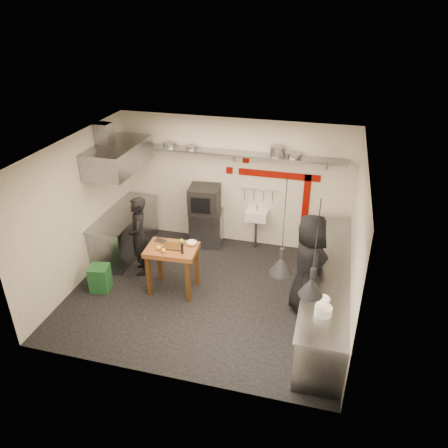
% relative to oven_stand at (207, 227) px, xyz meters
% --- Properties ---
extents(floor, '(5.00, 5.00, 0.00)m').
position_rel_oven_stand_xyz_m(floor, '(0.54, -1.81, -0.40)').
color(floor, black).
rests_on(floor, ground).
extents(ceiling, '(5.00, 5.00, 0.00)m').
position_rel_oven_stand_xyz_m(ceiling, '(0.54, -1.81, 2.40)').
color(ceiling, silver).
rests_on(ceiling, floor).
extents(wall_back, '(5.00, 0.04, 2.80)m').
position_rel_oven_stand_xyz_m(wall_back, '(0.54, 0.29, 1.00)').
color(wall_back, white).
rests_on(wall_back, floor).
extents(wall_front, '(5.00, 0.04, 2.80)m').
position_rel_oven_stand_xyz_m(wall_front, '(0.54, -3.91, 1.00)').
color(wall_front, white).
rests_on(wall_front, floor).
extents(wall_left, '(0.04, 4.20, 2.80)m').
position_rel_oven_stand_xyz_m(wall_left, '(-1.96, -1.81, 1.00)').
color(wall_left, white).
rests_on(wall_left, floor).
extents(wall_right, '(0.04, 4.20, 2.80)m').
position_rel_oven_stand_xyz_m(wall_right, '(3.04, -1.81, 1.00)').
color(wall_right, white).
rests_on(wall_right, floor).
extents(red_band_horiz, '(1.70, 0.02, 0.14)m').
position_rel_oven_stand_xyz_m(red_band_horiz, '(1.49, 0.27, 1.28)').
color(red_band_horiz, '#750901').
rests_on(red_band_horiz, wall_back).
extents(red_band_vert, '(0.14, 0.02, 1.10)m').
position_rel_oven_stand_xyz_m(red_band_vert, '(2.09, 0.27, 0.80)').
color(red_band_vert, '#750901').
rests_on(red_band_vert, wall_back).
extents(red_tile_a, '(0.14, 0.02, 0.14)m').
position_rel_oven_stand_xyz_m(red_tile_a, '(0.79, 0.27, 1.55)').
color(red_tile_a, '#750901').
rests_on(red_tile_a, wall_back).
extents(red_tile_b, '(0.14, 0.02, 0.14)m').
position_rel_oven_stand_xyz_m(red_tile_b, '(0.44, 0.27, 1.28)').
color(red_tile_b, '#750901').
rests_on(red_tile_b, wall_back).
extents(back_shelf, '(4.60, 0.34, 0.04)m').
position_rel_oven_stand_xyz_m(back_shelf, '(0.54, 0.11, 1.72)').
color(back_shelf, slate).
rests_on(back_shelf, wall_back).
extents(shelf_bracket_left, '(0.04, 0.06, 0.24)m').
position_rel_oven_stand_xyz_m(shelf_bracket_left, '(-1.36, 0.26, 1.62)').
color(shelf_bracket_left, slate).
rests_on(shelf_bracket_left, wall_back).
extents(shelf_bracket_mid, '(0.04, 0.06, 0.24)m').
position_rel_oven_stand_xyz_m(shelf_bracket_mid, '(0.54, 0.26, 1.62)').
color(shelf_bracket_mid, slate).
rests_on(shelf_bracket_mid, wall_back).
extents(shelf_bracket_right, '(0.04, 0.06, 0.24)m').
position_rel_oven_stand_xyz_m(shelf_bracket_right, '(2.44, 0.26, 1.62)').
color(shelf_bracket_right, slate).
rests_on(shelf_bracket_right, wall_back).
extents(pan_far_left, '(0.32, 0.32, 0.09)m').
position_rel_oven_stand_xyz_m(pan_far_left, '(-0.82, 0.11, 1.79)').
color(pan_far_left, slate).
rests_on(pan_far_left, back_shelf).
extents(pan_mid_left, '(0.30, 0.30, 0.07)m').
position_rel_oven_stand_xyz_m(pan_mid_left, '(-0.34, 0.11, 1.78)').
color(pan_mid_left, slate).
rests_on(pan_mid_left, back_shelf).
extents(stock_pot, '(0.34, 0.34, 0.20)m').
position_rel_oven_stand_xyz_m(stock_pot, '(1.46, 0.11, 1.84)').
color(stock_pot, slate).
rests_on(stock_pot, back_shelf).
extents(pan_right, '(0.30, 0.30, 0.08)m').
position_rel_oven_stand_xyz_m(pan_right, '(1.80, 0.11, 1.78)').
color(pan_right, slate).
rests_on(pan_right, back_shelf).
extents(oven_stand, '(0.76, 0.70, 0.80)m').
position_rel_oven_stand_xyz_m(oven_stand, '(0.00, 0.00, 0.00)').
color(oven_stand, slate).
rests_on(oven_stand, floor).
extents(combi_oven, '(0.70, 0.66, 0.58)m').
position_rel_oven_stand_xyz_m(combi_oven, '(-0.03, -0.05, 0.69)').
color(combi_oven, black).
rests_on(combi_oven, oven_stand).
extents(oven_door, '(0.46, 0.08, 0.46)m').
position_rel_oven_stand_xyz_m(oven_door, '(0.02, -0.30, 0.69)').
color(oven_door, '#750901').
rests_on(oven_door, combi_oven).
extents(oven_glass, '(0.40, 0.06, 0.34)m').
position_rel_oven_stand_xyz_m(oven_glass, '(-0.02, -0.37, 0.69)').
color(oven_glass, black).
rests_on(oven_glass, oven_door).
extents(hand_sink, '(0.46, 0.34, 0.22)m').
position_rel_oven_stand_xyz_m(hand_sink, '(1.09, 0.11, 0.38)').
color(hand_sink, white).
rests_on(hand_sink, wall_back).
extents(sink_tap, '(0.03, 0.03, 0.14)m').
position_rel_oven_stand_xyz_m(sink_tap, '(1.09, 0.11, 0.56)').
color(sink_tap, slate).
rests_on(sink_tap, hand_sink).
extents(sink_drain, '(0.06, 0.06, 0.66)m').
position_rel_oven_stand_xyz_m(sink_drain, '(1.09, 0.07, -0.06)').
color(sink_drain, slate).
rests_on(sink_drain, floor).
extents(utensil_rail, '(0.90, 0.02, 0.02)m').
position_rel_oven_stand_xyz_m(utensil_rail, '(1.09, 0.25, 0.92)').
color(utensil_rail, slate).
rests_on(utensil_rail, wall_back).
extents(counter_right, '(0.70, 3.80, 0.90)m').
position_rel_oven_stand_xyz_m(counter_right, '(2.69, -1.81, 0.05)').
color(counter_right, slate).
rests_on(counter_right, floor).
extents(counter_right_top, '(0.76, 3.90, 0.03)m').
position_rel_oven_stand_xyz_m(counter_right_top, '(2.69, -1.81, 0.52)').
color(counter_right_top, slate).
rests_on(counter_right_top, counter_right).
extents(plate_stack, '(0.30, 0.30, 0.13)m').
position_rel_oven_stand_xyz_m(plate_stack, '(2.66, -3.06, 0.60)').
color(plate_stack, white).
rests_on(plate_stack, counter_right_top).
extents(small_bowl_right, '(0.26, 0.26, 0.05)m').
position_rel_oven_stand_xyz_m(small_bowl_right, '(2.64, -2.74, 0.56)').
color(small_bowl_right, white).
rests_on(small_bowl_right, counter_right_top).
extents(counter_left, '(0.70, 1.90, 0.90)m').
position_rel_oven_stand_xyz_m(counter_left, '(-1.61, -0.76, 0.05)').
color(counter_left, slate).
rests_on(counter_left, floor).
extents(counter_left_top, '(0.76, 2.00, 0.03)m').
position_rel_oven_stand_xyz_m(counter_left_top, '(-1.61, -0.76, 0.52)').
color(counter_left_top, slate).
rests_on(counter_left_top, counter_left).
extents(extractor_hood, '(0.78, 1.60, 0.50)m').
position_rel_oven_stand_xyz_m(extractor_hood, '(-1.56, -0.76, 1.75)').
color(extractor_hood, slate).
rests_on(extractor_hood, ceiling).
extents(hood_duct, '(0.28, 0.28, 0.50)m').
position_rel_oven_stand_xyz_m(hood_duct, '(-1.81, -0.76, 2.15)').
color(hood_duct, slate).
rests_on(hood_duct, ceiling).
extents(green_bin, '(0.41, 0.41, 0.50)m').
position_rel_oven_stand_xyz_m(green_bin, '(-1.44, -2.20, -0.15)').
color(green_bin, '#1B5227').
rests_on(green_bin, floor).
extents(prep_table, '(0.96, 0.69, 0.92)m').
position_rel_oven_stand_xyz_m(prep_table, '(-0.10, -1.85, 0.06)').
color(prep_table, brown).
rests_on(prep_table, floor).
extents(cutting_board, '(0.37, 0.27, 0.02)m').
position_rel_oven_stand_xyz_m(cutting_board, '(-0.08, -1.82, 0.53)').
color(cutting_board, '#4C2C10').
rests_on(cutting_board, prep_table).
extents(pepper_mill, '(0.06, 0.06, 0.20)m').
position_rel_oven_stand_xyz_m(pepper_mill, '(0.16, -1.99, 0.62)').
color(pepper_mill, black).
rests_on(pepper_mill, prep_table).
extents(lemon_a, '(0.09, 0.09, 0.09)m').
position_rel_oven_stand_xyz_m(lemon_a, '(-0.29, -1.98, 0.56)').
color(lemon_a, gold).
rests_on(lemon_a, prep_table).
extents(lemon_b, '(0.10, 0.10, 0.08)m').
position_rel_oven_stand_xyz_m(lemon_b, '(-0.18, -2.04, 0.56)').
color(lemon_b, gold).
rests_on(lemon_b, prep_table).
extents(veg_ball, '(0.12, 0.12, 0.09)m').
position_rel_oven_stand_xyz_m(veg_ball, '(0.02, -1.66, 0.57)').
color(veg_ball, olive).
rests_on(veg_ball, prep_table).
extents(steel_tray, '(0.22, 0.17, 0.03)m').
position_rel_oven_stand_xyz_m(steel_tray, '(-0.38, -1.69, 0.54)').
color(steel_tray, slate).
rests_on(steel_tray, prep_table).
extents(bowl, '(0.24, 0.24, 0.06)m').
position_rel_oven_stand_xyz_m(bowl, '(0.22, -1.66, 0.55)').
color(bowl, white).
rests_on(bowl, prep_table).
extents(heat_lamp_near, '(0.44, 0.44, 1.51)m').
position_rel_oven_stand_xyz_m(heat_lamp_near, '(1.98, -2.70, 1.64)').
color(heat_lamp_near, black).
rests_on(heat_lamp_near, ceiling).
extents(heat_lamp_far, '(0.42, 0.42, 1.44)m').
position_rel_oven_stand_xyz_m(heat_lamp_far, '(2.46, -3.22, 1.68)').
color(heat_lamp_far, black).
rests_on(heat_lamp_far, ceiling).
extents(chef_left, '(0.60, 0.70, 1.63)m').
position_rel_oven_stand_xyz_m(chef_left, '(-0.94, -1.44, 0.41)').
color(chef_left, black).
rests_on(chef_left, floor).
extents(chef_right, '(0.89, 1.06, 1.85)m').
position_rel_oven_stand_xyz_m(chef_right, '(2.35, -1.80, 0.52)').
color(chef_right, black).
rests_on(chef_right, floor).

